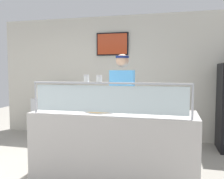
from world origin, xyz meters
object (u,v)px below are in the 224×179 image
object	(u,v)px
pizza_tray	(101,110)
pepper_flake_shaker	(99,79)
pizza_server	(99,109)
pizza_box_stack	(52,93)
parmesan_shaker	(86,79)
worker_figure	(122,101)

from	to	relation	value
pizza_tray	pepper_flake_shaker	world-z (taller)	pepper_flake_shaker
pizza_server	pizza_box_stack	size ratio (longest dim) A/B	0.57
pizza_tray	parmesan_shaker	distance (m)	0.52
pizza_server	parmesan_shaker	size ratio (longest dim) A/B	3.11
parmesan_shaker	pepper_flake_shaker	world-z (taller)	parmesan_shaker
pizza_tray	pizza_server	xyz separation A→B (m)	(-0.03, -0.02, 0.02)
parmesan_shaker	pizza_box_stack	xyz separation A→B (m)	(-1.56, 2.05, -0.38)
pizza_server	pizza_box_stack	distance (m)	2.42
pizza_server	pepper_flake_shaker	world-z (taller)	pepper_flake_shaker
parmesan_shaker	pizza_box_stack	world-z (taller)	parmesan_shaker
parmesan_shaker	pepper_flake_shaker	size ratio (longest dim) A/B	1.06
pepper_flake_shaker	parmesan_shaker	bearing A→B (deg)	-180.00
worker_figure	pizza_tray	bearing A→B (deg)	-99.66
pizza_tray	pepper_flake_shaker	bearing A→B (deg)	-77.89
pepper_flake_shaker	worker_figure	size ratio (longest dim) A/B	0.05
pizza_tray	parmesan_shaker	xyz separation A→B (m)	(-0.10, -0.29, 0.43)
worker_figure	pizza_box_stack	size ratio (longest dim) A/B	3.56
pizza_tray	pizza_server	size ratio (longest dim) A/B	1.59
pizza_tray	pizza_server	bearing A→B (deg)	-145.64
pizza_tray	worker_figure	size ratio (longest dim) A/B	0.25
parmesan_shaker	pizza_box_stack	bearing A→B (deg)	127.35
pepper_flake_shaker	pizza_box_stack	bearing A→B (deg)	130.09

